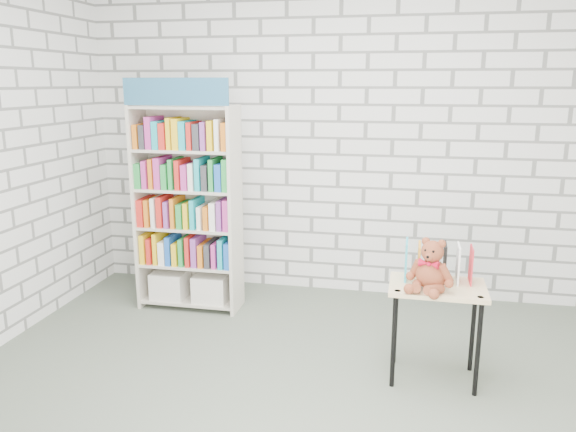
# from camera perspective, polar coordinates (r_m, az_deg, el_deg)

# --- Properties ---
(ground) EXTENTS (4.50, 4.50, 0.00)m
(ground) POSITION_cam_1_polar(r_m,az_deg,el_deg) (3.52, 0.61, -18.81)
(ground) COLOR #515A4C
(ground) RESTS_ON ground
(room_shell) EXTENTS (4.52, 4.02, 2.81)m
(room_shell) POSITION_cam_1_polar(r_m,az_deg,el_deg) (2.98, 0.70, 11.66)
(room_shell) COLOR silver
(room_shell) RESTS_ON ground
(bookshelf) EXTENTS (0.85, 0.33, 1.91)m
(bookshelf) POSITION_cam_1_polar(r_m,az_deg,el_deg) (4.72, -10.11, 0.94)
(bookshelf) COLOR beige
(bookshelf) RESTS_ON ground
(display_table) EXTENTS (0.60, 0.42, 0.64)m
(display_table) POSITION_cam_1_polar(r_m,az_deg,el_deg) (3.69, 14.87, -8.11)
(display_table) COLOR #DBC083
(display_table) RESTS_ON ground
(table_books) EXTENTS (0.42, 0.19, 0.25)m
(table_books) POSITION_cam_1_polar(r_m,az_deg,el_deg) (3.71, 15.01, -4.51)
(table_books) COLOR teal
(table_books) RESTS_ON display_table
(teddy_bear) EXTENTS (0.30, 0.29, 0.32)m
(teddy_bear) POSITION_cam_1_polar(r_m,az_deg,el_deg) (3.53, 14.27, -5.32)
(teddy_bear) COLOR brown
(teddy_bear) RESTS_ON display_table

